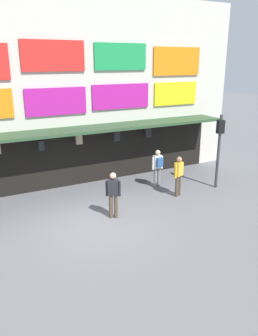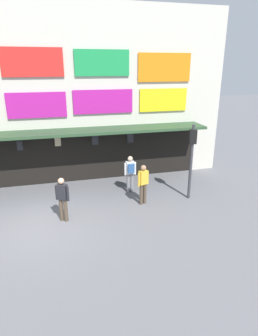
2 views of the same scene
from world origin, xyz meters
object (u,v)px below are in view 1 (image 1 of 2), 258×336
(traffic_light_far, at_px, (219,140))
(pedestrian_in_black, at_px, (113,193))
(pedestrian_in_green, at_px, (179,174))
(pedestrian_in_yellow, at_px, (158,166))

(traffic_light_far, xyz_separation_m, pedestrian_in_black, (-5.27, -0.64, -1.19))
(traffic_light_far, bearing_deg, pedestrian_in_green, -178.79)
(traffic_light_far, distance_m, pedestrian_in_yellow, 2.82)
(pedestrian_in_green, bearing_deg, pedestrian_in_black, -169.42)
(traffic_light_far, relative_size, pedestrian_in_black, 1.90)
(pedestrian_in_yellow, bearing_deg, pedestrian_in_black, -148.37)
(pedestrian_in_black, relative_size, pedestrian_in_green, 1.00)
(traffic_light_far, xyz_separation_m, pedestrian_in_yellow, (-2.28, 1.20, -1.16))
(pedestrian_in_black, xyz_separation_m, pedestrian_in_yellow, (2.99, 1.84, 0.04))
(pedestrian_in_green, bearing_deg, pedestrian_in_yellow, 99.64)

